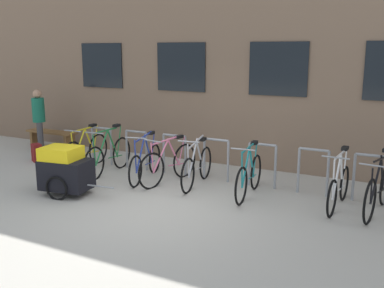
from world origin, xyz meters
The scene contains 15 objects.
ground_plane centered at (0.00, 0.00, 0.00)m, with size 42.00×42.00×0.00m, color #B2ADA0.
storefront_building centered at (0.00, 6.77, 2.72)m, with size 28.00×7.18×5.44m.
bike_rack centered at (0.33, 1.90, 0.54)m, with size 6.59×0.05×0.90m.
bicycle_silver centered at (0.12, 1.44, 0.38)m, with size 0.44×1.74×1.02m.
bicycle_white centered at (2.88, 1.41, 0.37)m, with size 0.44×1.62×1.04m.
bicycle_black centered at (3.51, 1.44, 0.40)m, with size 0.44×1.82×1.07m.
bicycle_yellow centered at (-2.76, 1.43, 0.39)m, with size 0.44×1.73×1.00m.
bicycle_green centered at (-1.99, 1.29, 0.40)m, with size 0.44×1.83×1.07m.
bicycle_teal centered at (1.29, 1.28, 0.38)m, with size 0.44×1.68×1.02m.
bicycle_blue centered at (-1.03, 1.30, 0.37)m, with size 0.51×1.73×1.02m.
bicycle_pink centered at (-0.48, 1.33, 0.39)m, with size 0.49×1.76×0.98m.
bike_trailer centered at (-1.82, -0.24, 0.48)m, with size 1.48×0.76×0.94m.
wooden_bench centered at (-5.02, 2.64, 0.35)m, with size 1.58×0.40×0.48m.
person_by_bench centered at (-4.85, 2.05, 0.97)m, with size 0.32×0.32×1.69m.
backpack centered at (-4.23, 1.32, 0.22)m, with size 0.28×0.20×0.44m, color maroon.
Camera 1 is at (3.97, -6.20, 2.69)m, focal length 41.01 mm.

